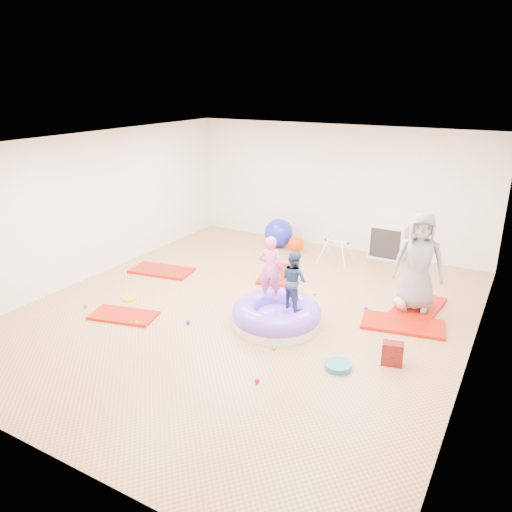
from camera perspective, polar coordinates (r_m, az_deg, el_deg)
The scene contains 19 objects.
room at distance 8.03m, azimuth -1.06°, elevation 2.73°, with size 7.01×8.01×2.81m.
gym_mat_front_left at distance 8.62m, azimuth -14.90°, elevation -6.58°, with size 1.09×0.54×0.05m, color #A4020B.
gym_mat_mid_left at distance 10.39m, azimuth -10.72°, elevation -1.64°, with size 1.25×0.62×0.05m, color #A4020B.
gym_mat_center_back at distance 10.03m, azimuth 2.31°, elevation -2.10°, with size 1.15×0.58×0.05m, color #A4020B.
gym_mat_right at distance 8.37m, azimuth 16.43°, elevation -7.52°, with size 1.28×0.64×0.05m, color #A4020B.
gym_mat_rear_right at distance 8.99m, azimuth 17.88°, elevation -5.73°, with size 1.34×0.67×0.06m, color #A4020B.
inflatable_cushion at distance 8.01m, azimuth 2.35°, elevation -6.78°, with size 1.43×1.43×0.45m.
child_pink at distance 7.88m, azimuth 1.65°, elevation -1.09°, with size 0.39×0.26×1.07m, color #E35B8E.
child_navy at distance 7.64m, azimuth 4.35°, elevation -2.42°, with size 0.45×0.35×0.92m, color navy.
adult_caregiver at distance 8.64m, azimuth 18.12°, elevation -0.63°, with size 0.81×0.53×1.66m, color gray.
infant at distance 8.82m, azimuth 16.42°, elevation -5.15°, with size 0.34×0.35×0.20m.
ball_pit_balls at distance 8.36m, azimuth -2.14°, elevation -6.67°, with size 4.33×3.78×0.07m.
exercise_ball_blue at distance 11.66m, azimuth 2.62°, elevation 2.65°, with size 0.66×0.66×0.66m, color #1B23B9.
exercise_ball_orange at distance 11.38m, azimuth 4.62°, elevation 1.38°, with size 0.36×0.36×0.36m, color #FF3000.
infant_play_gym at distance 10.67m, azimuth 9.17°, elevation 0.85°, with size 0.67×0.64×0.51m.
cube_shelf at distance 11.24m, azimuth 14.76°, elevation 1.59°, with size 0.76×0.37×0.76m.
balance_disc at distance 7.04m, azimuth 9.33°, elevation -12.29°, with size 0.37×0.37×0.08m, color teal.
backpack at distance 7.23m, azimuth 15.31°, elevation -10.71°, with size 0.29×0.18×0.33m, color red.
yellow_toy at distance 9.22m, azimuth -14.31°, elevation -4.79°, with size 0.22×0.22×0.03m, color #E8A806.
Camera 1 is at (3.93, -6.61, 3.74)m, focal length 35.00 mm.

